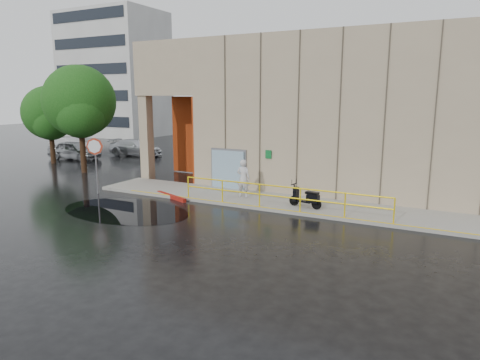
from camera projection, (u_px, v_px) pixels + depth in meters
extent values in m
plane|color=black|center=(156.00, 218.00, 17.85)|extent=(120.00, 120.00, 0.00)
cube|color=gray|center=(285.00, 203.00, 19.97)|extent=(20.00, 3.00, 0.15)
cube|color=tan|center=(362.00, 114.00, 23.98)|extent=(16.00, 10.00, 8.00)
cube|color=tan|center=(209.00, 72.00, 27.97)|extent=(4.00, 10.00, 3.00)
cube|color=tan|center=(147.00, 138.00, 25.45)|extent=(0.60, 0.60, 5.00)
cube|color=#A2350F|center=(198.00, 135.00, 27.44)|extent=(3.80, 0.15, 4.90)
cube|color=#A2350F|center=(209.00, 139.00, 25.04)|extent=(0.10, 3.50, 4.90)
cube|color=#99B9D1|center=(228.00, 170.00, 22.66)|extent=(1.90, 0.10, 2.00)
cube|color=slate|center=(229.00, 169.00, 22.73)|extent=(2.10, 0.06, 2.20)
cube|color=#0D5E27|center=(268.00, 154.00, 21.50)|extent=(0.32, 0.04, 0.42)
cylinder|color=yellow|center=(280.00, 186.00, 18.47)|extent=(9.50, 0.06, 0.06)
cylinder|color=yellow|center=(279.00, 197.00, 18.56)|extent=(9.50, 0.06, 0.06)
cube|color=#B3B3AF|center=(115.00, 75.00, 53.36)|extent=(12.00, 8.00, 15.00)
imported|color=silver|center=(243.00, 178.00, 20.71)|extent=(0.69, 0.47, 1.84)
cylinder|color=black|center=(294.00, 201.00, 19.19)|extent=(0.45, 0.17, 0.45)
cylinder|color=black|center=(316.00, 204.00, 18.53)|extent=(0.45, 0.17, 0.45)
cylinder|color=slate|center=(97.00, 170.00, 21.99)|extent=(0.08, 0.08, 2.52)
cylinder|color=#AC3018|center=(95.00, 146.00, 21.73)|extent=(0.82, 0.38, 0.87)
cylinder|color=white|center=(94.00, 146.00, 21.71)|extent=(0.64, 0.28, 0.69)
cube|color=maroon|center=(171.00, 196.00, 21.20)|extent=(2.30, 1.05, 0.18)
cube|color=black|center=(125.00, 211.00, 18.93)|extent=(6.43, 4.08, 0.01)
imported|color=#9A9DA2|center=(74.00, 150.00, 34.01)|extent=(4.50, 2.22, 1.48)
imported|color=silver|center=(71.00, 146.00, 37.70)|extent=(4.08, 1.47, 1.34)
imported|color=silver|center=(136.00, 148.00, 36.14)|extent=(4.80, 2.19, 1.36)
cylinder|color=black|center=(83.00, 148.00, 28.01)|extent=(0.36, 0.36, 3.27)
sphere|color=#19571C|center=(79.00, 101.00, 27.42)|extent=(4.59, 4.59, 4.59)
sphere|color=#19571C|center=(80.00, 113.00, 26.84)|extent=(3.22, 3.22, 3.22)
cylinder|color=black|center=(52.00, 146.00, 31.94)|extent=(0.36, 0.36, 2.59)
sphere|color=#1A621D|center=(49.00, 113.00, 31.46)|extent=(3.91, 3.91, 3.91)
sphere|color=#1A621D|center=(51.00, 121.00, 30.94)|extent=(2.74, 2.74, 2.74)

